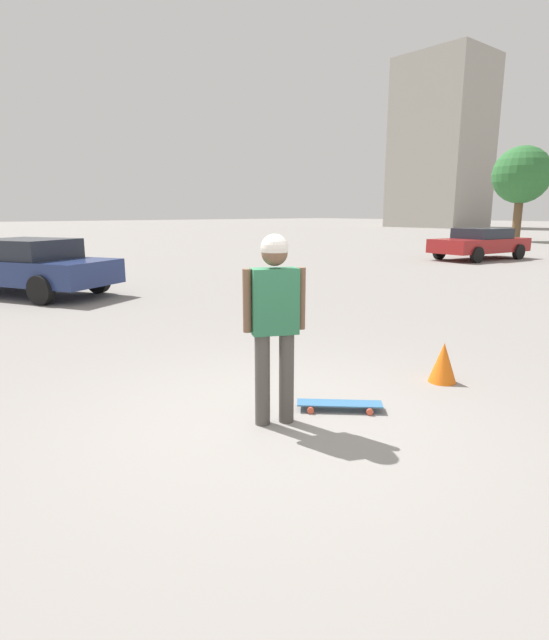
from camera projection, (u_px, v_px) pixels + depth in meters
ground_plane at (274, 422)px, 4.83m from camera, size 220.00×220.00×0.00m
person at (274, 313)px, 4.60m from camera, size 0.54×0.37×1.80m
skateboard at (339, 404)px, 5.12m from camera, size 0.76×0.74×0.08m
car_parked_near at (27, 266)px, 12.08m from camera, size 3.68×4.80×1.36m
car_parked_far at (480, 243)px, 21.19m from camera, size 4.75×2.46×1.31m
building_block_distant at (441, 144)px, 63.93m from camera, size 9.03×10.43×20.91m
tree_distant at (522, 175)px, 33.30m from camera, size 3.76×3.76×6.29m
traffic_cone at (443, 362)px, 5.93m from camera, size 0.33×0.33×0.48m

